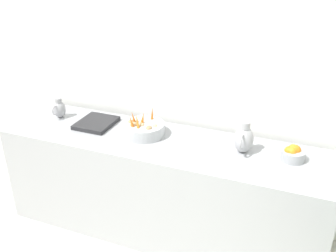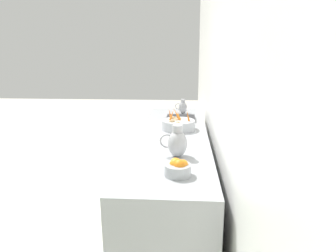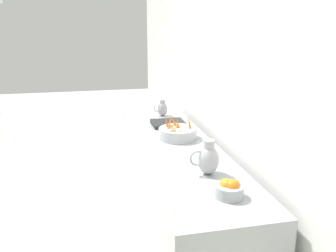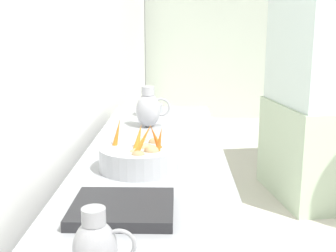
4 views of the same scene
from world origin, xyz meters
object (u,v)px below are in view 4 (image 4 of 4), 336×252
object	(u,v)px
vegetable_colander	(140,157)
orange_bowl	(150,107)
metal_pitcher_tall	(149,109)
metal_pitcher_short	(96,248)

from	to	relation	value
vegetable_colander	orange_bowl	xyz separation A→B (m)	(-0.03, 1.19, -0.00)
orange_bowl	metal_pitcher_tall	world-z (taller)	metal_pitcher_tall
orange_bowl	metal_pitcher_tall	bearing A→B (deg)	-87.36
metal_pitcher_tall	metal_pitcher_short	bearing A→B (deg)	-90.69
vegetable_colander	orange_bowl	world-z (taller)	vegetable_colander
orange_bowl	metal_pitcher_short	xyz separation A→B (m)	(-0.00, -2.05, 0.03)
orange_bowl	metal_pitcher_short	world-z (taller)	metal_pitcher_short
metal_pitcher_tall	vegetable_colander	bearing A→B (deg)	-88.92
metal_pitcher_tall	metal_pitcher_short	world-z (taller)	metal_pitcher_tall
vegetable_colander	metal_pitcher_tall	xyz separation A→B (m)	(-0.02, 0.83, 0.06)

